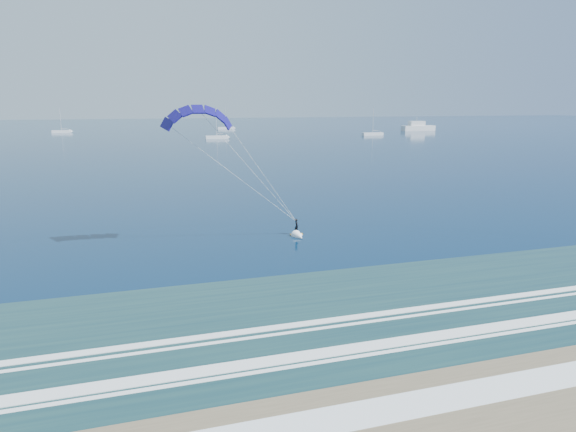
# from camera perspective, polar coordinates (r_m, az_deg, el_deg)

# --- Properties ---
(ground) EXTENTS (900.00, 900.00, 0.00)m
(ground) POSITION_cam_1_polar(r_m,az_deg,el_deg) (25.04, 5.87, -20.97)
(ground) COLOR #082646
(ground) RESTS_ON ground
(kitesurfer_rig) EXTENTS (15.61, 4.76, 14.63)m
(kitesurfer_rig) POSITION_cam_1_polar(r_m,az_deg,el_deg) (50.44, -4.46, 5.47)
(kitesurfer_rig) COLOR orange
(kitesurfer_rig) RESTS_ON ground
(motor_yacht) EXTENTS (16.95, 4.52, 6.75)m
(motor_yacht) POSITION_cam_1_polar(r_m,az_deg,el_deg) (267.71, 14.22, 9.57)
(motor_yacht) COLOR white
(motor_yacht) RESTS_ON ground
(sailboat_1) EXTENTS (8.32, 2.40, 11.27)m
(sailboat_1) POSITION_cam_1_polar(r_m,az_deg,el_deg) (262.70, -23.86, 8.59)
(sailboat_1) COLOR white
(sailboat_1) RESTS_ON ground
(sailboat_2) EXTENTS (8.73, 2.40, 12.11)m
(sailboat_2) POSITION_cam_1_polar(r_m,az_deg,el_deg) (202.99, -7.92, 8.69)
(sailboat_2) COLOR white
(sailboat_2) RESTS_ON ground
(sailboat_3) EXTENTS (8.85, 2.40, 12.01)m
(sailboat_3) POSITION_cam_1_polar(r_m,az_deg,el_deg) (274.86, -6.92, 9.68)
(sailboat_3) COLOR white
(sailboat_3) RESTS_ON ground
(sailboat_4) EXTENTS (9.12, 2.40, 12.31)m
(sailboat_4) POSITION_cam_1_polar(r_m,az_deg,el_deg) (224.92, 9.39, 9.00)
(sailboat_4) COLOR white
(sailboat_4) RESTS_ON ground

